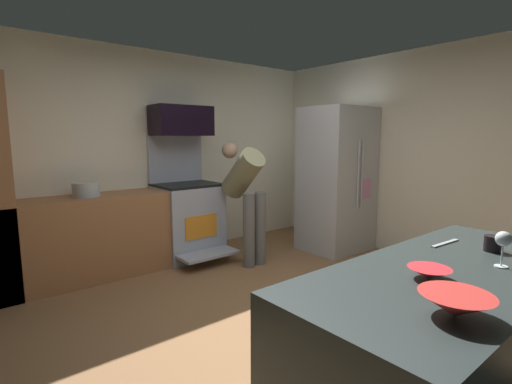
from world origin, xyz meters
The scene contains 15 objects.
ground_plane centered at (0.00, 0.00, -0.01)m, with size 5.20×4.80×0.02m, color #8D623E.
wall_back centered at (0.00, 2.34, 1.30)m, with size 5.20×0.12×2.60m, color #EFE6CC.
wall_right centered at (2.54, 0.00, 1.30)m, with size 0.12×4.80×2.60m, color #EFE6CC.
lower_cabinet_run centered at (-0.90, 1.98, 0.45)m, with size 2.40×0.60×0.90m, color #A46942.
oven_range centered at (0.28, 1.97, 0.51)m, with size 0.76×0.96×1.55m.
microwave centered at (0.28, 2.06, 1.74)m, with size 0.74×0.38×0.37m, color black.
refrigerator centered at (2.03, 0.98, 0.96)m, with size 0.88×0.75×1.92m.
person_cook centered at (0.72, 1.31, 0.89)m, with size 0.31×0.70×1.47m.
counter_island centered at (-0.19, -1.50, 0.45)m, with size 1.90×0.80×0.90m, color #2B3332.
mixing_bowl_large centered at (-0.43, -1.50, 0.93)m, with size 0.19×0.19×0.05m, color red.
mixing_bowl_small centered at (-0.71, -1.73, 0.94)m, with size 0.26×0.26×0.08m, color red.
wine_glass_mid centered at (0.00, -1.65, 1.03)m, with size 0.07×0.07×0.18m.
mug_coffee centered at (0.26, -1.52, 0.94)m, with size 0.09×0.09×0.09m, color black.
knife_chef centered at (0.20, -1.29, 0.90)m, with size 0.27×0.02×0.01m, color #B7BABF.
stock_pot centered at (-0.92, 1.98, 0.98)m, with size 0.28×0.28×0.15m, color #B6C1C5.
Camera 1 is at (-2.06, -2.25, 1.53)m, focal length 26.47 mm.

